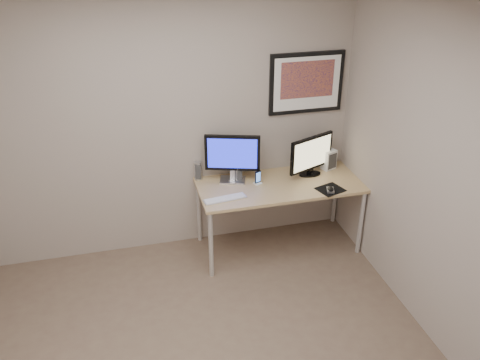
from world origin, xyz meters
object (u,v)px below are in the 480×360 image
Objects in this scene: monitor_large at (232,156)px; speaker_left at (198,171)px; phone_dock at (258,178)px; monitor_tv at (311,155)px; keyboard at (225,199)px; speaker_right at (238,172)px; framed_art at (307,83)px; fan_unit at (329,160)px; desk at (279,190)px.

monitor_large reaches higher than speaker_left.
monitor_large reaches higher than phone_dock.
keyboard is at bearing 173.50° from monitor_tv.
monitor_large is 2.87× the size of speaker_right.
phone_dock is (0.22, -0.12, -0.20)m from monitor_large.
speaker_right is (0.38, -0.12, -0.00)m from speaker_left.
framed_art is 1.45× the size of monitor_large.
speaker_left reaches higher than speaker_right.
keyboard is 1.24m from fan_unit.
monitor_large is at bearing 159.68° from fan_unit.
desk is at bearing -38.29° from speaker_right.
speaker_left is 1.31× the size of phone_dock.
monitor_large is at bearing 158.19° from desk.
phone_dock is at bearing -153.28° from framed_art.
phone_dock is (-0.21, 0.05, 0.14)m from desk.
speaker_left is 0.60m from phone_dock.
phone_dock is 0.82m from fan_unit.
monitor_large is 0.79m from monitor_tv.
framed_art reaches higher than fan_unit.
fan_unit is at bearing -11.76° from phone_dock.
fan_unit is (0.80, 0.15, 0.03)m from phone_dock.
phone_dock is 0.44m from keyboard.
framed_art is 1.01m from monitor_large.
speaker_right is 0.22m from phone_dock.
speaker_right is at bearing 158.92° from fan_unit.
fan_unit is at bearing 18.37° from desk.
desk is 3.18× the size of monitor_tv.
desk is at bearing -35.67° from phone_dock.
phone_dock is 0.69× the size of fan_unit.
desk is 3.09× the size of monitor_large.
speaker_left is at bearing 151.42° from speaker_right.
keyboard is (-0.38, -0.21, -0.06)m from phone_dock.
framed_art is 0.84m from fan_unit.
framed_art is 4.15× the size of speaker_right.
monitor_tv is at bearing -17.95° from speaker_right.
keyboard is (-0.59, -0.16, 0.07)m from desk.
speaker_left is (-0.75, 0.30, 0.16)m from desk.
speaker_right is 0.87× the size of fan_unit.
monitor_tv is 2.43× the size of fan_unit.
speaker_right is 0.45× the size of keyboard.
desk is 2.13× the size of framed_art.
monitor_large is 3.64× the size of phone_dock.
keyboard is at bearing 175.26° from fan_unit.
speaker_right reaches higher than keyboard.
framed_art is 1.49× the size of monitor_tv.
desk is 0.47m from monitor_tv.
monitor_large is 2.78× the size of speaker_left.
framed_art reaches higher than phone_dock.
monitor_large is at bearing -177.92° from speaker_right.
framed_art is 0.71m from monitor_tv.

